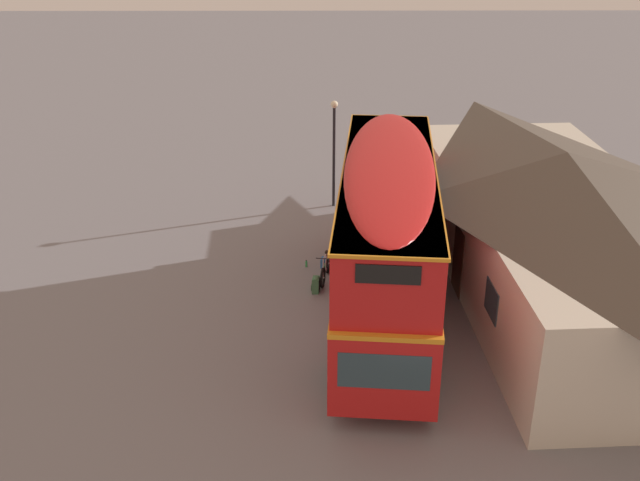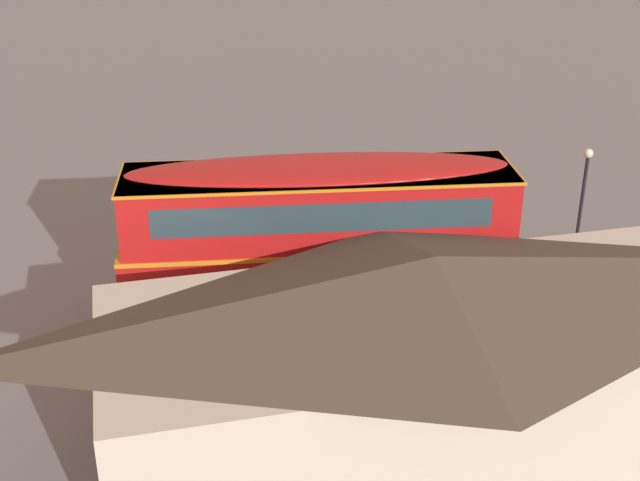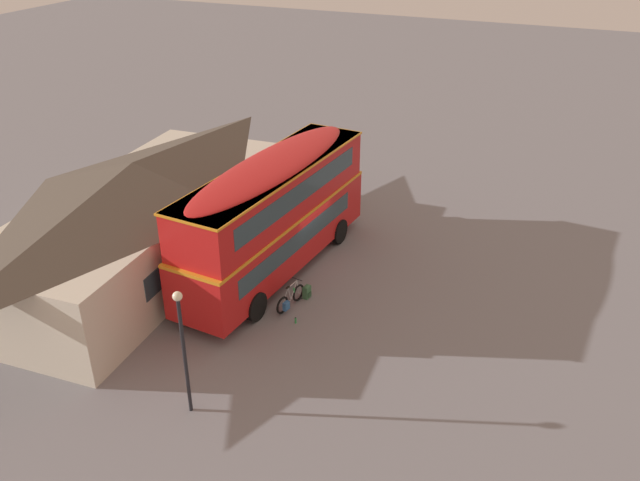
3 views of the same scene
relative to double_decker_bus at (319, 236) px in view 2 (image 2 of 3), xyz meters
name	(u,v)px [view 2 (image 2 of 3)]	position (x,y,z in m)	size (l,w,h in m)	color
ground_plane	(285,313)	(0.91, -0.53, -2.65)	(120.00, 120.00, 0.00)	slate
double_decker_bus	(319,236)	(0.00, 0.00, 0.00)	(10.97, 3.50, 4.79)	black
touring_bicycle	(382,275)	(-2.28, -1.68, -2.28)	(1.68, 0.50, 0.99)	black
backpack_on_ground	(352,275)	(-1.41, -1.98, -2.37)	(0.35, 0.29, 0.54)	#386642
water_bottle_green_metal	(402,271)	(-3.11, -2.29, -2.53)	(0.07, 0.07, 0.25)	green
pub_building	(431,343)	(-1.59, 5.28, -0.37)	(15.34, 7.01, 4.47)	beige
street_lamp	(582,198)	(-8.39, -1.28, -0.02)	(0.28, 0.28, 4.20)	black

